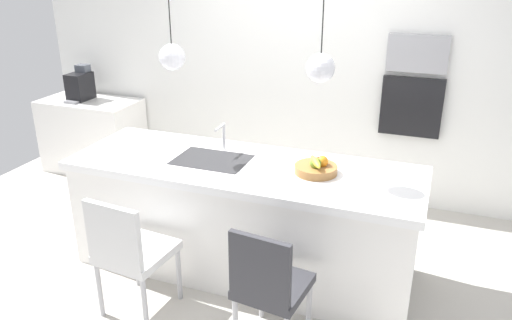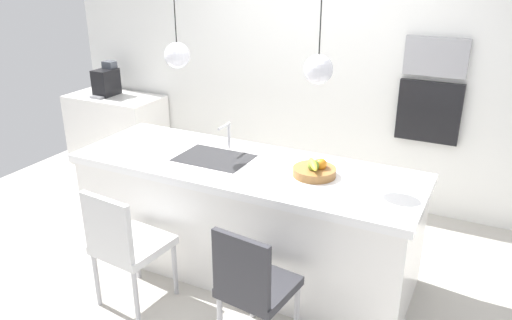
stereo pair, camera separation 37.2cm
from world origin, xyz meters
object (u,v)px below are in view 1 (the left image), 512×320
(fruit_bowl, at_px, (317,167))
(chair_near, at_px, (130,250))
(microwave, at_px, (418,53))
(chair_middle, at_px, (269,284))
(coffee_machine, at_px, (80,85))
(oven, at_px, (411,107))

(fruit_bowl, distance_m, chair_near, 1.41)
(microwave, distance_m, chair_middle, 2.66)
(coffee_machine, bearing_deg, chair_middle, -34.97)
(coffee_machine, relative_size, oven, 0.68)
(oven, bearing_deg, microwave, 0.00)
(fruit_bowl, height_order, chair_middle, fruit_bowl)
(oven, height_order, chair_middle, oven)
(fruit_bowl, relative_size, chair_middle, 0.35)
(chair_near, bearing_deg, oven, 56.58)
(fruit_bowl, height_order, oven, oven)
(chair_middle, bearing_deg, fruit_bowl, 85.31)
(microwave, bearing_deg, chair_near, -123.42)
(microwave, xyz_separation_m, oven, (0.00, 0.00, -0.50))
(microwave, relative_size, oven, 0.96)
(fruit_bowl, height_order, chair_near, fruit_bowl)
(oven, bearing_deg, fruit_bowl, -108.47)
(fruit_bowl, xyz_separation_m, chair_near, (-1.06, -0.83, -0.43))
(microwave, xyz_separation_m, chair_middle, (-0.59, -2.38, -1.04))
(coffee_machine, xyz_separation_m, microwave, (3.57, 0.30, 0.53))
(fruit_bowl, relative_size, microwave, 0.57)
(oven, xyz_separation_m, chair_middle, (-0.59, -2.38, -0.54))
(oven, xyz_separation_m, chair_near, (-1.57, -2.38, -0.52))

